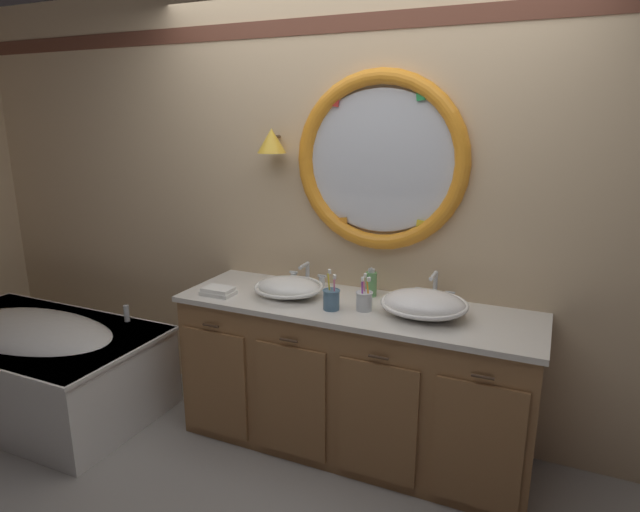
% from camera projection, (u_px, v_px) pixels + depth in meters
% --- Properties ---
extents(ground_plane, '(14.00, 14.00, 0.00)m').
position_uv_depth(ground_plane, '(317.00, 465.00, 2.91)').
color(ground_plane, gray).
extents(back_wall_assembly, '(6.40, 0.26, 2.60)m').
position_uv_depth(back_wall_assembly, '(360.00, 209.00, 3.08)').
color(back_wall_assembly, '#D6B78E').
rests_on(back_wall_assembly, ground_plane).
extents(vanity_counter, '(1.96, 0.63, 0.86)m').
position_uv_depth(vanity_counter, '(353.00, 377.00, 2.98)').
color(vanity_counter, olive).
rests_on(vanity_counter, ground_plane).
extents(bathtub, '(1.62, 0.90, 0.64)m').
position_uv_depth(bathtub, '(35.00, 360.00, 3.42)').
color(bathtub, white).
rests_on(bathtub, ground_plane).
extents(sink_basin_left, '(0.39, 0.39, 0.11)m').
position_uv_depth(sink_basin_left, '(289.00, 287.00, 2.99)').
color(sink_basin_left, white).
rests_on(sink_basin_left, vanity_counter).
extents(sink_basin_right, '(0.44, 0.44, 0.14)m').
position_uv_depth(sink_basin_right, '(424.00, 304.00, 2.68)').
color(sink_basin_right, white).
rests_on(sink_basin_right, vanity_counter).
extents(faucet_set_left, '(0.24, 0.13, 0.14)m').
position_uv_depth(faucet_set_left, '(307.00, 276.00, 3.20)').
color(faucet_set_left, silver).
rests_on(faucet_set_left, vanity_counter).
extents(faucet_set_right, '(0.22, 0.14, 0.18)m').
position_uv_depth(faucet_set_right, '(435.00, 290.00, 2.89)').
color(faucet_set_right, silver).
rests_on(faucet_set_right, vanity_counter).
extents(toothbrush_holder_left, '(0.09, 0.09, 0.22)m').
position_uv_depth(toothbrush_holder_left, '(331.00, 299.00, 2.78)').
color(toothbrush_holder_left, slate).
rests_on(toothbrush_holder_left, vanity_counter).
extents(toothbrush_holder_right, '(0.09, 0.09, 0.19)m').
position_uv_depth(toothbrush_holder_right, '(364.00, 300.00, 2.77)').
color(toothbrush_holder_right, silver).
rests_on(toothbrush_holder_right, vanity_counter).
extents(soap_dispenser, '(0.06, 0.07, 0.17)m').
position_uv_depth(soap_dispenser, '(371.00, 283.00, 2.99)').
color(soap_dispenser, '#6BAD66').
rests_on(soap_dispenser, vanity_counter).
extents(folded_hand_towel, '(0.19, 0.12, 0.04)m').
position_uv_depth(folded_hand_towel, '(218.00, 291.00, 3.02)').
color(folded_hand_towel, white).
rests_on(folded_hand_towel, vanity_counter).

